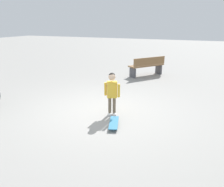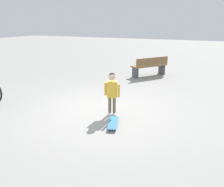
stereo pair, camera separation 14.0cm
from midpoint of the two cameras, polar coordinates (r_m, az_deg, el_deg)
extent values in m
plane|color=gray|center=(6.01, -3.90, -4.27)|extent=(50.00, 50.00, 0.00)
cylinder|color=brown|center=(5.68, -0.15, -2.98)|extent=(0.08, 0.08, 0.42)
cube|color=white|center=(5.73, -0.13, -5.10)|extent=(0.14, 0.17, 0.05)
cylinder|color=brown|center=(5.67, -1.26, -3.00)|extent=(0.08, 0.08, 0.42)
cube|color=white|center=(5.72, -1.24, -5.12)|extent=(0.14, 0.17, 0.05)
cube|color=gold|center=(5.55, -0.72, 0.98)|extent=(0.28, 0.23, 0.40)
cylinder|color=gold|center=(5.46, 0.95, 0.71)|extent=(0.06, 0.06, 0.32)
cylinder|color=gold|center=(5.60, -2.34, 1.13)|extent=(0.06, 0.06, 0.32)
sphere|color=beige|center=(5.46, -0.74, 4.15)|extent=(0.17, 0.17, 0.17)
sphere|color=black|center=(5.47, -0.74, 4.33)|extent=(0.16, 0.16, 0.16)
cube|color=teal|center=(5.17, -0.34, -7.23)|extent=(0.41, 0.72, 0.02)
cube|color=#B7B7BC|center=(4.95, -0.56, -8.56)|extent=(0.11, 0.06, 0.02)
cube|color=#B7B7BC|center=(5.40, -0.13, -6.28)|extent=(0.11, 0.06, 0.02)
cylinder|color=beige|center=(4.96, 0.31, -8.82)|extent=(0.05, 0.06, 0.06)
cylinder|color=beige|center=(4.97, -1.44, -8.77)|extent=(0.05, 0.06, 0.06)
cylinder|color=beige|center=(5.40, 0.67, -6.52)|extent=(0.05, 0.06, 0.06)
cylinder|color=beige|center=(5.41, -0.93, -6.47)|extent=(0.05, 0.06, 0.06)
cube|color=brown|center=(9.91, 8.09, 6.93)|extent=(1.30, 1.55, 0.05)
cube|color=brown|center=(9.72, 8.88, 7.89)|extent=(0.98, 1.31, 0.32)
cube|color=#4C4C51|center=(10.40, 11.08, 5.90)|extent=(0.33, 0.27, 0.39)
cube|color=#4C4C51|center=(9.54, 4.72, 5.14)|extent=(0.33, 0.27, 0.39)
camera|label=1|loc=(0.07, -90.72, -0.23)|focal=36.93mm
camera|label=2|loc=(0.07, 89.28, 0.23)|focal=36.93mm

